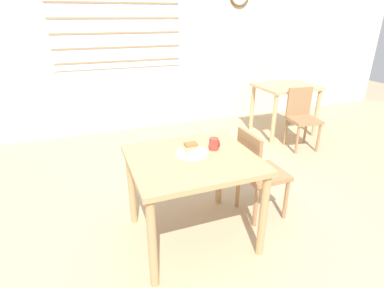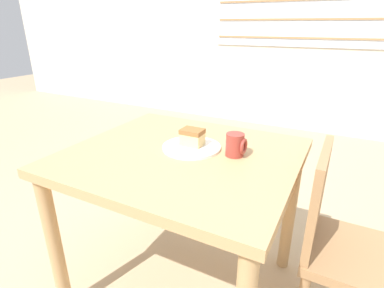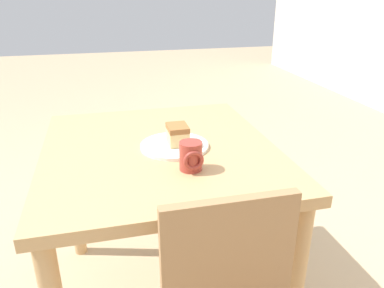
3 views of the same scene
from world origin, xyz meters
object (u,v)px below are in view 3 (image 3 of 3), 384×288
Objects in this scene: dining_table_near at (160,173)px; cake_slice at (178,134)px; plate at (174,146)px; coffee_mug at (191,156)px.

cake_slice reaches higher than dining_table_near.
plate is at bearing -77.69° from cake_slice.
plate is 2.66× the size of coffee_mug.
cake_slice is at bearing 77.73° from dining_table_near.
coffee_mug is at bearing 18.27° from dining_table_near.
coffee_mug is at bearing 0.88° from cake_slice.
plate is at bearing 71.99° from dining_table_near.
dining_table_near is at bearing -102.27° from cake_slice.
plate is at bearing -175.21° from coffee_mug.
plate is 0.04m from cake_slice.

